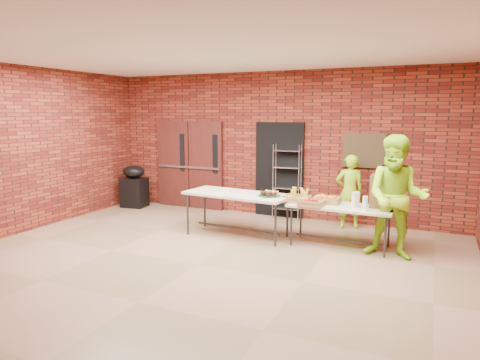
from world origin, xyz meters
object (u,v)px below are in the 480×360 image
Objects in this scene: coffee_dispenser at (384,191)px; covered_grill at (134,186)px; table_right at (340,209)px; volunteer_woman at (349,192)px; table_left at (237,197)px; volunteer_man at (397,197)px; wire_rack at (287,182)px.

coffee_dispenser reaches higher than covered_grill.
table_right is 1.29m from volunteer_woman.
volunteer_woman is (1.82, 1.41, -0.00)m from table_left.
volunteer_woman is (-0.08, 1.28, 0.08)m from table_right.
table_left is 1.15× the size of table_right.
table_right is at bearing 9.53° from table_left.
volunteer_man is (2.81, -0.09, 0.24)m from table_left.
wire_rack is 2.10m from table_right.
covered_grill is 6.33m from volunteer_man.
table_left is 1.38× the size of volunteer_woman.
volunteer_man reaches higher than coffee_dispenser.
coffee_dispenser reaches higher than table_right.
covered_grill is at bearing 165.43° from table_left.
wire_rack is 0.83× the size of volunteer_man.
volunteer_woman is at bearing -5.25° from covered_grill.
wire_rack reaches higher than volunteer_woman.
volunteer_man is (0.92, -0.22, 0.32)m from table_right.
volunteer_man reaches higher than table_left.
volunteer_man is (2.38, -1.72, 0.17)m from wire_rack.
covered_grill is (-3.36, 1.23, -0.23)m from table_left.
wire_rack is 2.95× the size of coffee_dispenser.
volunteer_man is at bearing 104.22° from volunteer_woman.
wire_rack is 3.83m from covered_grill.
wire_rack reaches higher than table_left.
wire_rack reaches higher than table_right.
volunteer_woman reaches higher than covered_grill.
volunteer_woman reaches higher than table_right.
volunteer_man is at bearing -11.62° from table_right.
table_left reaches higher than table_right.
table_left is at bearing -179.12° from volunteer_man.
volunteer_woman is 1.82m from volunteer_man.
volunteer_man reaches higher than wire_rack.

